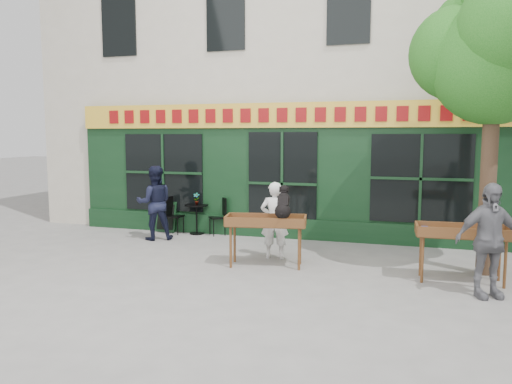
{
  "coord_description": "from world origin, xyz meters",
  "views": [
    {
      "loc": [
        2.91,
        -9.42,
        2.53
      ],
      "look_at": [
        -0.12,
        0.5,
        1.34
      ],
      "focal_mm": 35.0,
      "sensor_mm": 36.0,
      "label": 1
    }
  ],
  "objects_px": {
    "book_cart_center": "(266,224)",
    "dog": "(283,201)",
    "man_right": "(488,240)",
    "woman": "(275,220)",
    "book_cart_right": "(462,235)",
    "bistro_table": "(197,213)",
    "man_left": "(155,203)"
  },
  "relations": [
    {
      "from": "dog",
      "to": "bistro_table",
      "type": "bearing_deg",
      "value": 129.1
    },
    {
      "from": "dog",
      "to": "book_cart_right",
      "type": "distance_m",
      "value": 3.19
    },
    {
      "from": "book_cart_right",
      "to": "man_left",
      "type": "xyz_separation_m",
      "value": [
        -6.75,
        1.63,
        0.08
      ]
    },
    {
      "from": "dog",
      "to": "book_cart_right",
      "type": "height_order",
      "value": "dog"
    },
    {
      "from": "dog",
      "to": "man_right",
      "type": "relative_size",
      "value": 0.33
    },
    {
      "from": "book_cart_right",
      "to": "bistro_table",
      "type": "height_order",
      "value": "book_cart_right"
    },
    {
      "from": "book_cart_center",
      "to": "man_right",
      "type": "bearing_deg",
      "value": -21.05
    },
    {
      "from": "dog",
      "to": "woman",
      "type": "relative_size",
      "value": 0.38
    },
    {
      "from": "book_cart_center",
      "to": "book_cart_right",
      "type": "xyz_separation_m",
      "value": [
        3.51,
        -0.03,
        0.0
      ]
    },
    {
      "from": "dog",
      "to": "man_left",
      "type": "distance_m",
      "value": 3.98
    },
    {
      "from": "dog",
      "to": "book_cart_center",
      "type": "bearing_deg",
      "value": 162.33
    },
    {
      "from": "man_right",
      "to": "book_cart_center",
      "type": "bearing_deg",
      "value": 146.26
    },
    {
      "from": "woman",
      "to": "book_cart_right",
      "type": "xyz_separation_m",
      "value": [
        3.51,
        -0.68,
        0.03
      ]
    },
    {
      "from": "woman",
      "to": "man_right",
      "type": "bearing_deg",
      "value": 149.93
    },
    {
      "from": "book_cart_center",
      "to": "bistro_table",
      "type": "height_order",
      "value": "book_cart_center"
    },
    {
      "from": "woman",
      "to": "book_cart_right",
      "type": "height_order",
      "value": "woman"
    },
    {
      "from": "dog",
      "to": "bistro_table",
      "type": "relative_size",
      "value": 0.79
    },
    {
      "from": "woman",
      "to": "man_right",
      "type": "relative_size",
      "value": 0.88
    },
    {
      "from": "dog",
      "to": "man_right",
      "type": "distance_m",
      "value": 3.55
    },
    {
      "from": "book_cart_right",
      "to": "man_left",
      "type": "relative_size",
      "value": 0.85
    },
    {
      "from": "dog",
      "to": "woman",
      "type": "bearing_deg",
      "value": 107.03
    },
    {
      "from": "book_cart_center",
      "to": "dog",
      "type": "relative_size",
      "value": 2.64
    },
    {
      "from": "dog",
      "to": "man_right",
      "type": "height_order",
      "value": "man_right"
    },
    {
      "from": "book_cart_center",
      "to": "bistro_table",
      "type": "relative_size",
      "value": 2.08
    },
    {
      "from": "book_cart_center",
      "to": "book_cart_right",
      "type": "height_order",
      "value": "same"
    },
    {
      "from": "book_cart_center",
      "to": "woman",
      "type": "relative_size",
      "value": 1.0
    },
    {
      "from": "book_cart_center",
      "to": "dog",
      "type": "distance_m",
      "value": 0.59
    },
    {
      "from": "dog",
      "to": "man_left",
      "type": "xyz_separation_m",
      "value": [
        -3.6,
        1.65,
        -0.39
      ]
    },
    {
      "from": "woman",
      "to": "man_left",
      "type": "relative_size",
      "value": 0.88
    },
    {
      "from": "bistro_table",
      "to": "man_left",
      "type": "relative_size",
      "value": 0.42
    },
    {
      "from": "book_cart_right",
      "to": "book_cart_center",
      "type": "bearing_deg",
      "value": 177.36
    },
    {
      "from": "woman",
      "to": "man_right",
      "type": "distance_m",
      "value": 4.07
    }
  ]
}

